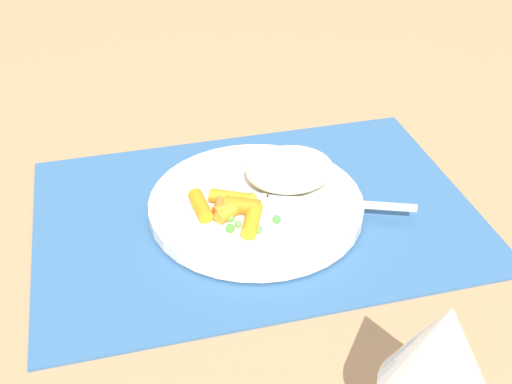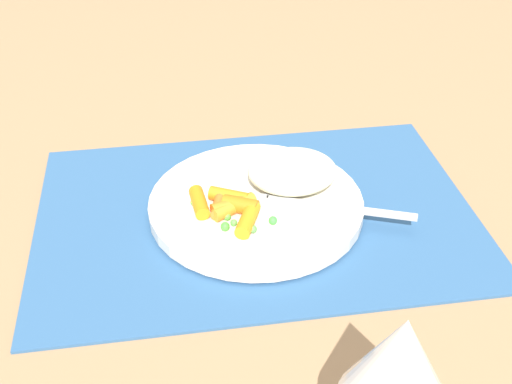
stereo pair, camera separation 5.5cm
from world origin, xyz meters
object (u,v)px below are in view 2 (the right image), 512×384
object	(u,v)px
plate	(256,205)
fork	(299,203)
rice_mound	(292,171)
wine_glass	(399,369)
carrot_portion	(229,206)

from	to	relation	value
plate	fork	xyz separation A→B (m)	(-0.04, 0.02, 0.01)
plate	rice_mound	xyz separation A→B (m)	(-0.04, -0.02, 0.02)
plate	wine_glass	size ratio (longest dim) A/B	1.53
plate	fork	size ratio (longest dim) A/B	1.19
fork	wine_glass	distance (m)	0.31
plate	carrot_portion	bearing A→B (deg)	29.47
rice_mound	carrot_portion	size ratio (longest dim) A/B	1.16
carrot_portion	fork	bearing A→B (deg)	-179.47
plate	carrot_portion	xyz separation A→B (m)	(0.03, 0.02, 0.01)
rice_mound	fork	size ratio (longest dim) A/B	0.51
rice_mound	carrot_portion	xyz separation A→B (m)	(0.08, 0.04, -0.01)
carrot_portion	wine_glass	distance (m)	0.31
plate	wine_glass	distance (m)	0.33
carrot_portion	wine_glass	world-z (taller)	wine_glass
plate	carrot_portion	size ratio (longest dim) A/B	2.72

